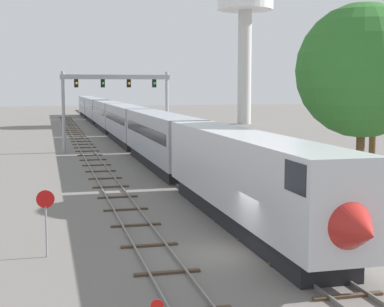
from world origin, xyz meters
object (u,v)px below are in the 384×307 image
trackside_tree_mid (363,71)px  stop_sign (46,214)px  passenger_train (115,118)px  water_tower (245,8)px  trackside_tree_left (375,66)px  signal_gantry (116,93)px

trackside_tree_mid → stop_sign: bearing=-154.4°
passenger_train → stop_sign: size_ratio=47.68×
water_tower → trackside_tree_mid: water_tower is taller
stop_sign → trackside_tree_left: trackside_tree_left is taller
water_tower → trackside_tree_mid: (-17.09, -72.60, -13.82)m
signal_gantry → trackside_tree_left: 28.75m
trackside_tree_left → trackside_tree_mid: trackside_tree_mid is taller
stop_sign → trackside_tree_left: bearing=35.0°
trackside_tree_left → trackside_tree_mid: (-6.28, -8.87, -0.64)m
passenger_train → trackside_tree_left: size_ratio=11.05×
signal_gantry → water_tower: size_ratio=0.44×
trackside_tree_left → trackside_tree_mid: bearing=-125.3°
passenger_train → trackside_tree_left: 46.00m
passenger_train → signal_gantry: size_ratio=11.35×
trackside_tree_left → water_tower: bearing=80.4°
water_tower → stop_sign: bearing=-114.4°
passenger_train → trackside_tree_mid: size_ratio=10.87×
water_tower → trackside_tree_left: size_ratio=2.21×
stop_sign → trackside_tree_left: 33.23m
signal_gantry → water_tower: 53.86m
trackside_tree_mid → trackside_tree_left: bearing=54.7°
stop_sign → trackside_tree_mid: bearing=25.6°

